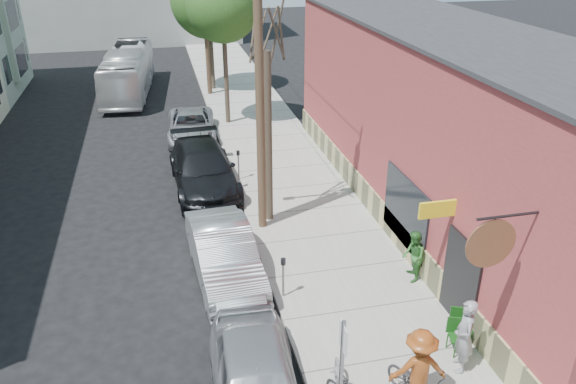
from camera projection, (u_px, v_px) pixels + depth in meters
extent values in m
plane|color=black|center=(208.00, 336.00, 14.56)|extent=(120.00, 120.00, 0.00)
cube|color=#9F9E93|center=(278.00, 161.00, 25.05)|extent=(4.50, 58.00, 0.15)
cube|color=#973839|center=(448.00, 129.00, 19.38)|extent=(5.00, 20.00, 6.50)
cube|color=#2B2B2D|center=(461.00, 31.00, 17.95)|extent=(5.20, 20.20, 0.12)
cube|color=tan|center=(374.00, 206.00, 20.04)|extent=(0.10, 20.00, 1.10)
cube|color=black|center=(460.00, 283.00, 14.45)|extent=(0.10, 1.60, 2.60)
cube|color=black|center=(405.00, 211.00, 17.39)|extent=(0.08, 3.00, 2.20)
cylinder|color=brown|center=(491.00, 244.00, 11.20)|extent=(1.10, 0.06, 1.10)
cube|color=yellow|center=(437.00, 209.00, 14.27)|extent=(1.00, 0.08, 0.45)
cube|color=#97AA8F|center=(3.00, 18.00, 33.49)|extent=(1.10, 3.20, 7.00)
cube|color=slate|center=(341.00, 378.00, 11.12)|extent=(0.07, 0.07, 2.80)
cube|color=silver|center=(343.00, 338.00, 10.69)|extent=(0.02, 0.45, 0.60)
cylinder|color=slate|center=(283.00, 280.00, 15.64)|extent=(0.06, 0.06, 1.10)
cylinder|color=black|center=(283.00, 262.00, 15.37)|extent=(0.14, 0.14, 0.18)
cylinder|color=slate|center=(239.00, 167.00, 22.85)|extent=(0.06, 0.06, 1.10)
cylinder|color=black|center=(238.00, 153.00, 22.59)|extent=(0.14, 0.14, 0.18)
cylinder|color=#503A28|center=(259.00, 85.00, 17.38)|extent=(0.28, 0.28, 10.00)
cylinder|color=#503A28|center=(205.00, 9.00, 32.42)|extent=(0.28, 0.28, 10.00)
cylinder|color=#44392C|center=(269.00, 140.00, 18.74)|extent=(0.24, 0.24, 5.94)
cylinder|color=#44392C|center=(226.00, 70.00, 28.45)|extent=(0.24, 0.24, 5.55)
sphere|color=#2F5D20|center=(223.00, 5.00, 27.10)|extent=(3.59, 3.59, 3.59)
cylinder|color=#44392C|center=(211.00, 48.00, 34.57)|extent=(0.24, 0.24, 5.03)
sphere|color=#2F5D20|center=(209.00, 0.00, 33.34)|extent=(4.55, 4.55, 4.55)
imported|color=gray|center=(464.00, 336.00, 12.90)|extent=(0.64, 0.80, 1.91)
imported|color=#2E6B2B|center=(413.00, 256.00, 16.28)|extent=(0.76, 0.89, 1.58)
imported|color=brown|center=(419.00, 368.00, 11.96)|extent=(1.34, 0.90, 1.93)
imported|color=#AEB2B6|center=(224.00, 254.00, 16.62)|extent=(2.03, 5.01, 1.62)
imported|color=black|center=(203.00, 169.00, 22.22)|extent=(2.61, 5.94, 1.70)
imported|color=#9D9FA4|center=(191.00, 126.00, 27.44)|extent=(2.57, 5.05, 1.37)
imported|color=silver|center=(128.00, 72.00, 34.54)|extent=(3.17, 10.02, 2.75)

